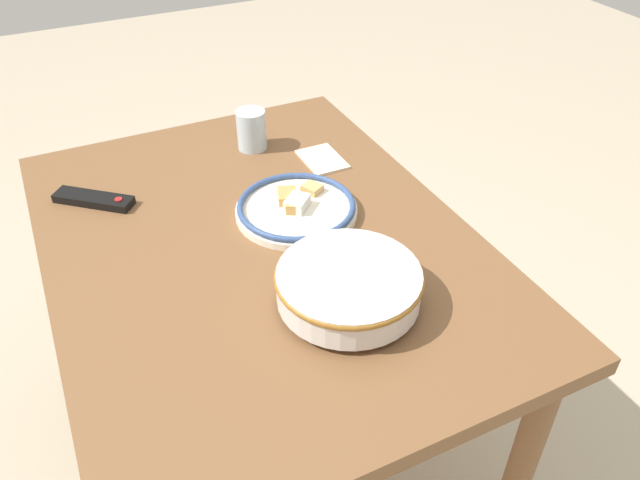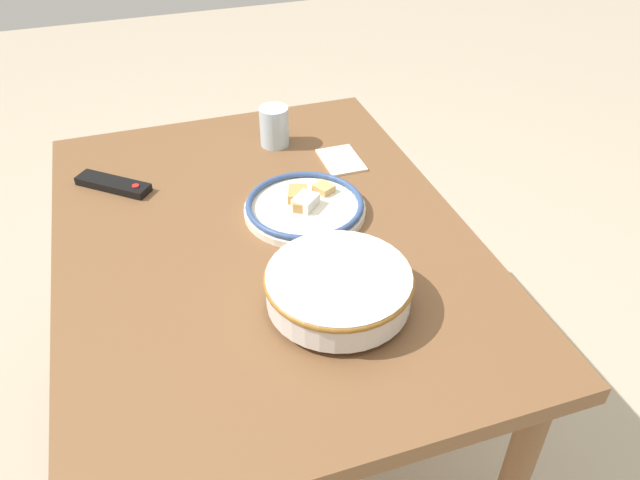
{
  "view_description": "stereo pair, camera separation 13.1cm",
  "coord_description": "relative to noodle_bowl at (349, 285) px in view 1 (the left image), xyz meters",
  "views": [
    {
      "loc": [
        -1.05,
        0.35,
        1.59
      ],
      "look_at": [
        -0.11,
        -0.1,
        0.79
      ],
      "focal_mm": 35.0,
      "sensor_mm": 36.0,
      "label": 1
    },
    {
      "loc": [
        -1.1,
        0.23,
        1.59
      ],
      "look_at": [
        -0.11,
        -0.1,
        0.79
      ],
      "focal_mm": 35.0,
      "sensor_mm": 36.0,
      "label": 2
    }
  ],
  "objects": [
    {
      "name": "ground_plane",
      "position": [
        0.27,
        0.08,
        -0.79
      ],
      "size": [
        8.0,
        8.0,
        0.0
      ],
      "primitive_type": "plane",
      "color": "#B7A88E"
    },
    {
      "name": "dining_table",
      "position": [
        0.27,
        0.08,
        -0.14
      ],
      "size": [
        1.21,
        0.9,
        0.75
      ],
      "color": "brown",
      "rests_on": "ground_plane"
    },
    {
      "name": "noodle_bowl",
      "position": [
        0.0,
        0.0,
        0.0
      ],
      "size": [
        0.29,
        0.29,
        0.08
      ],
      "color": "silver",
      "rests_on": "dining_table"
    },
    {
      "name": "food_plate",
      "position": [
        0.32,
        -0.03,
        -0.03
      ],
      "size": [
        0.28,
        0.28,
        0.05
      ],
      "color": "silver",
      "rests_on": "dining_table"
    },
    {
      "name": "tv_remote",
      "position": [
        0.57,
        0.39,
        -0.04
      ],
      "size": [
        0.16,
        0.18,
        0.02
      ],
      "rotation": [
        0.0,
        0.0,
        2.44
      ],
      "color": "black",
      "rests_on": "dining_table"
    },
    {
      "name": "drinking_glass",
      "position": [
        0.66,
        -0.05,
        0.01
      ],
      "size": [
        0.08,
        0.08,
        0.11
      ],
      "color": "silver",
      "rests_on": "dining_table"
    },
    {
      "name": "folded_napkin",
      "position": [
        0.52,
        -0.19,
        -0.04
      ],
      "size": [
        0.14,
        0.1,
        0.01
      ],
      "color": "beige",
      "rests_on": "dining_table"
    }
  ]
}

